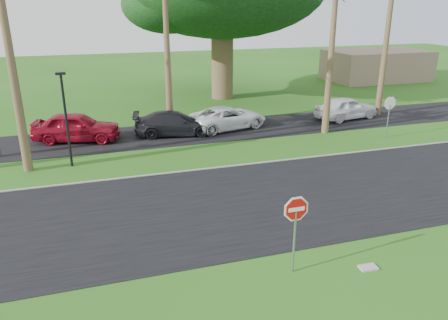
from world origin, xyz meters
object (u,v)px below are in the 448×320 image
object	(u,v)px
car_red	(76,127)
car_pickup	(346,108)
car_minivan	(228,118)
car_dark	(175,124)
stop_sign_far	(389,109)
stop_sign_near	(296,219)

from	to	relation	value
car_red	car_pickup	distance (m)	17.82
car_minivan	car_pickup	bearing A→B (deg)	-104.26
car_dark	car_pickup	size ratio (longest dim) A/B	1.09
stop_sign_far	car_red	distance (m)	18.38
stop_sign_near	stop_sign_far	size ratio (longest dim) A/B	1.00
stop_sign_far	car_dark	bearing A→B (deg)	-19.75
stop_sign_near	stop_sign_far	world-z (taller)	same
stop_sign_far	car_dark	xyz separation A→B (m)	(-12.03, 4.32, -1.06)
stop_sign_far	car_dark	world-z (taller)	stop_sign_far
car_red	car_pickup	size ratio (longest dim) A/B	1.09
stop_sign_near	stop_sign_far	bearing A→B (deg)	43.73
car_red	car_dark	xyz separation A→B (m)	(5.70, -0.46, -0.13)
stop_sign_far	car_pickup	bearing A→B (deg)	-91.09
car_dark	car_minivan	size ratio (longest dim) A/B	0.97
stop_sign_far	car_red	xyz separation A→B (m)	(-17.73, 4.78, -0.93)
car_dark	car_minivan	distance (m)	3.55
car_pickup	stop_sign_near	bearing A→B (deg)	133.86
car_pickup	car_red	bearing A→B (deg)	79.88
car_red	car_minivan	xyz separation A→B (m)	(9.23, -0.07, -0.14)
stop_sign_near	stop_sign_far	distance (m)	15.91
car_dark	car_pickup	distance (m)	12.12
stop_sign_far	car_red	world-z (taller)	stop_sign_far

